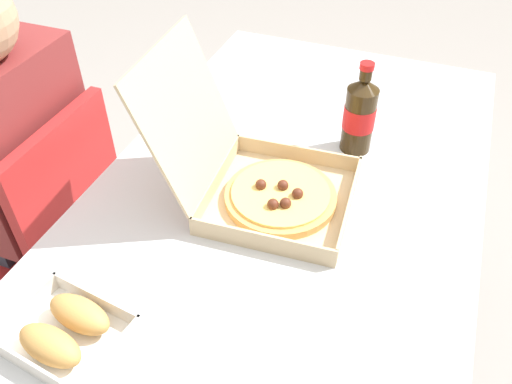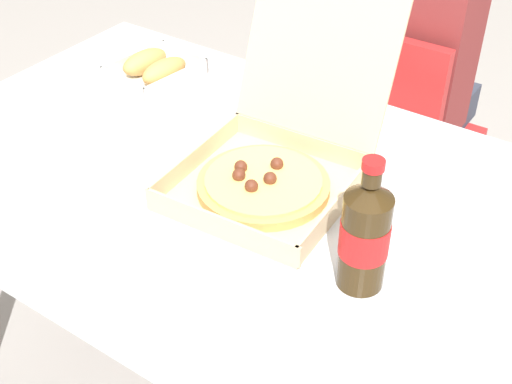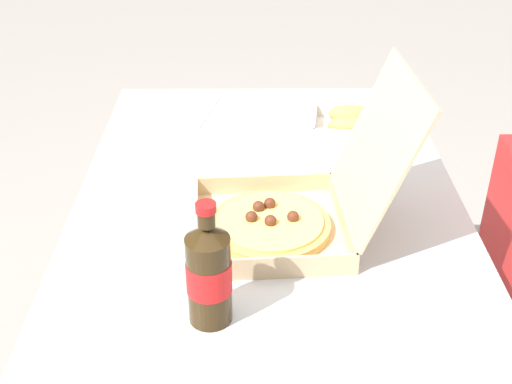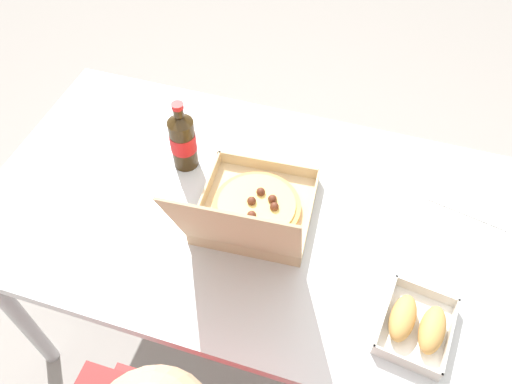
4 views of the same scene
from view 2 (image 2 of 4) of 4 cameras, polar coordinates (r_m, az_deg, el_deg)
dining_table at (r=1.28m, az=1.10°, el=-2.89°), size 1.47×0.82×0.73m
chair at (r=1.87m, az=10.38°, el=4.18°), size 0.40×0.40×0.83m
diner_person at (r=1.82m, az=11.91°, el=10.47°), size 0.36×0.41×1.15m
pizza_box_open at (r=1.23m, az=1.50°, el=2.69°), size 0.32×0.42×0.32m
bread_side_box at (r=1.60m, az=-8.33°, el=10.02°), size 0.17×0.21×0.06m
cola_bottle at (r=1.01m, az=8.94°, el=-3.46°), size 0.07×0.07×0.22m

